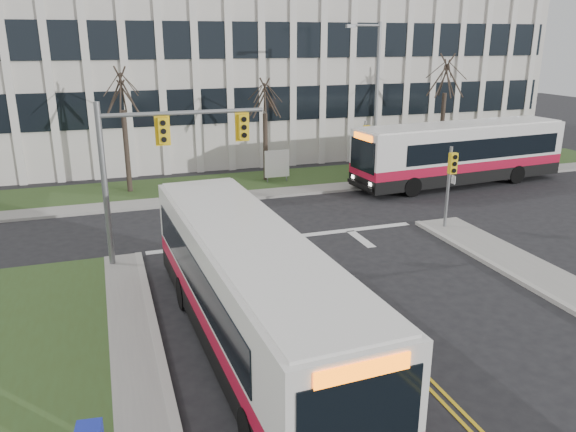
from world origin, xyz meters
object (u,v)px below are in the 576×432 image
Objects in this scene: streetlight at (374,94)px; directory_sign at (277,164)px; bus_cross at (459,155)px; bus_main at (249,294)px.

streetlight is 6.96m from directory_sign.
streetlight is 0.70× the size of bus_cross.
streetlight reaches higher than bus_cross.
bus_main is 21.76m from bus_cross.
directory_sign is 0.15× the size of bus_cross.
streetlight is 4.60× the size of directory_sign.
bus_main is at bearing -109.71° from directory_sign.
directory_sign is 0.16× the size of bus_main.
bus_main is at bearing -125.91° from streetlight.
bus_cross is at bearing 37.91° from bus_main.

